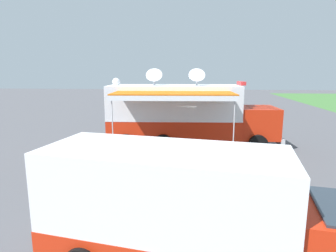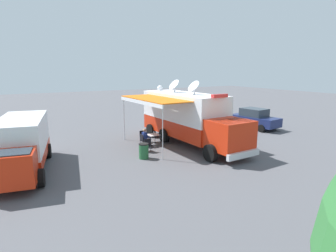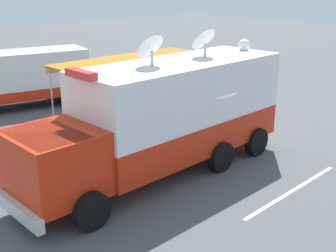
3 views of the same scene
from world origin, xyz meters
name	(u,v)px [view 1 (image 1 of 3)]	position (x,y,z in m)	size (l,w,h in m)	color
ground_plane	(174,147)	(0.00, 0.00, 0.00)	(100.00, 100.00, 0.00)	#515156
lot_stripe	(160,133)	(-3.60, -1.15, 0.00)	(0.12, 4.80, 0.01)	silver
command_truck	(187,113)	(0.00, 0.75, 1.95)	(5.19, 9.59, 4.53)	red
folding_table	(165,145)	(2.27, -0.29, 0.67)	(0.83, 0.83, 0.73)	silver
water_bottle	(165,142)	(2.18, -0.31, 0.83)	(0.07, 0.07, 0.22)	silver
folding_chair_at_table	(167,153)	(3.07, -0.15, 0.51)	(0.50, 0.50, 0.87)	black
folding_chair_beside_table	(147,150)	(2.60, -1.14, 0.51)	(0.50, 0.50, 0.87)	black
folding_chair_spare_by_truck	(191,155)	(3.36, 0.99, 0.51)	(0.52, 0.52, 0.87)	black
seated_responder	(167,149)	(2.88, -0.15, 0.65)	(0.67, 0.57, 1.25)	navy
trash_bin	(218,162)	(4.09, 2.13, 0.46)	(0.57, 0.57, 0.91)	#235B33
support_truck	(189,210)	(10.32, 0.90, 1.39)	(3.33, 7.06, 2.70)	white
car_behind_truck	(170,112)	(-8.06, -0.78, 0.88)	(2.41, 4.39, 1.76)	navy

